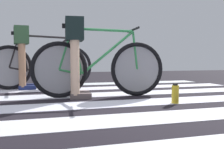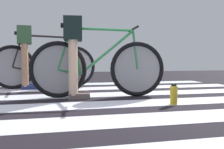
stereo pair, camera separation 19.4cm
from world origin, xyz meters
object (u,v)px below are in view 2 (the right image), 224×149
bicycle_1_of_2 (98,67)px  water_bottle (174,95)px  bicycle_2_of_2 (45,65)px  cyclist_2_of_2 (25,49)px  cyclist_1_of_2 (74,46)px

bicycle_1_of_2 → water_bottle: size_ratio=7.64×
bicycle_2_of_2 → cyclist_2_of_2: 0.41m
cyclist_2_of_2 → water_bottle: size_ratio=4.48×
bicycle_1_of_2 → cyclist_2_of_2: cyclist_2_of_2 is taller
cyclist_1_of_2 → bicycle_2_of_2: (-0.39, 1.19, -0.26)m
bicycle_1_of_2 → water_bottle: bearing=-41.6°
cyclist_1_of_2 → water_bottle: 1.37m
cyclist_1_of_2 → cyclist_2_of_2: 1.35m
bicycle_1_of_2 → water_bottle: bicycle_1_of_2 is taller
bicycle_1_of_2 → cyclist_1_of_2: bearing=-180.0°
water_bottle → bicycle_1_of_2: bearing=133.1°
cyclist_2_of_2 → water_bottle: (1.70, -1.93, -0.55)m
bicycle_2_of_2 → bicycle_1_of_2: bearing=-65.9°
cyclist_1_of_2 → bicycle_2_of_2: 1.28m
bicycle_1_of_2 → bicycle_2_of_2: size_ratio=1.00×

